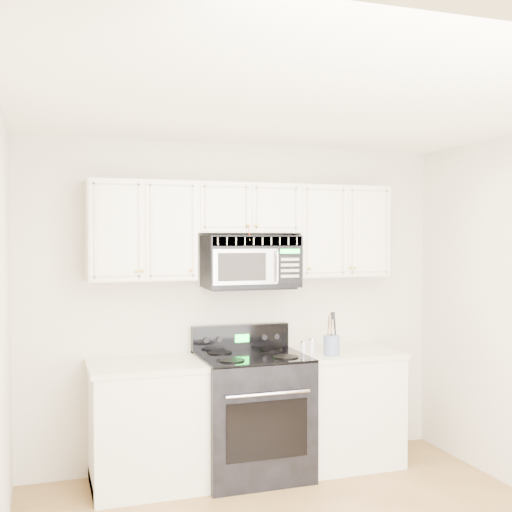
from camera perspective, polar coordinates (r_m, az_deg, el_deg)
name	(u,v)px	position (r m, az deg, el deg)	size (l,w,h in m)	color
room	(330,334)	(3.66, 6.56, -6.91)	(3.51, 3.51, 2.61)	#9A7145
base_cabinet_left	(148,429)	(4.98, -9.61, -14.93)	(0.86, 0.65, 0.92)	silver
base_cabinet_right	(343,410)	(5.45, 7.75, -13.45)	(0.86, 0.65, 0.92)	silver
range	(252,413)	(5.11, -0.36, -13.77)	(0.81, 0.74, 1.13)	black
upper_cabinets	(245,226)	(5.10, -1.02, 2.66)	(2.44, 0.37, 0.75)	silver
microwave	(251,261)	(5.09, -0.47, -0.48)	(0.74, 0.42, 0.41)	black
utensil_crock	(331,344)	(5.11, 6.72, -7.78)	(0.13, 0.13, 0.33)	#4A5F7C
shaker_salt	(303,347)	(5.20, 4.23, -8.05)	(0.04, 0.04, 0.10)	silver
shaker_pepper	(312,345)	(5.23, 5.01, -7.90)	(0.05, 0.05, 0.11)	silver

